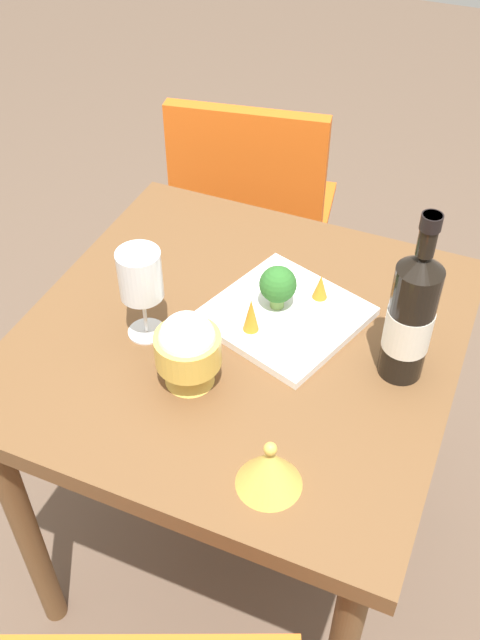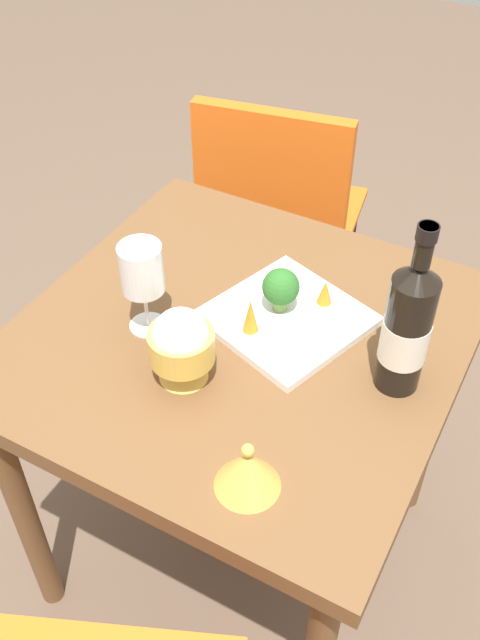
# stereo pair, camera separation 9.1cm
# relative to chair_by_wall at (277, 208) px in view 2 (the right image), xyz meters

# --- Properties ---
(ground_plane) EXTENTS (8.00, 8.00, 0.00)m
(ground_plane) POSITION_rel_chair_by_wall_xyz_m (-0.66, -0.25, -0.53)
(ground_plane) COLOR brown
(dining_table) EXTENTS (0.77, 0.77, 0.73)m
(dining_table) POSITION_rel_chair_by_wall_xyz_m (-0.66, -0.25, 0.10)
(dining_table) COLOR brown
(dining_table) RESTS_ON ground_plane
(chair_by_wall) EXTENTS (0.46, 0.46, 0.85)m
(chair_by_wall) POSITION_rel_chair_by_wall_xyz_m (0.00, 0.00, 0.00)
(chair_by_wall) COLOR orange
(chair_by_wall) RESTS_ON ground_plane
(wine_bottle) EXTENTS (0.08, 0.08, 0.32)m
(wine_bottle) POSITION_rel_chair_by_wall_xyz_m (-0.64, -0.53, 0.33)
(wine_bottle) COLOR black
(wine_bottle) RESTS_ON dining_table
(wine_glass) EXTENTS (0.08, 0.08, 0.18)m
(wine_glass) POSITION_rel_chair_by_wall_xyz_m (-0.73, -0.09, 0.33)
(wine_glass) COLOR white
(wine_glass) RESTS_ON dining_table
(rice_bowl) EXTENTS (0.11, 0.11, 0.14)m
(rice_bowl) POSITION_rel_chair_by_wall_xyz_m (-0.80, -0.21, 0.28)
(rice_bowl) COLOR gold
(rice_bowl) RESTS_ON dining_table
(rice_bowl_lid) EXTENTS (0.10, 0.10, 0.09)m
(rice_bowl_lid) POSITION_rel_chair_by_wall_xyz_m (-0.94, -0.41, 0.24)
(rice_bowl_lid) COLOR gold
(rice_bowl_lid) RESTS_ON dining_table
(serving_plate) EXTENTS (0.32, 0.32, 0.02)m
(serving_plate) POSITION_rel_chair_by_wall_xyz_m (-0.59, -0.31, 0.21)
(serving_plate) COLOR white
(serving_plate) RESTS_ON dining_table
(broccoli_floret) EXTENTS (0.07, 0.07, 0.09)m
(broccoli_floret) POSITION_rel_chair_by_wall_xyz_m (-0.58, -0.29, 0.27)
(broccoli_floret) COLOR #729E4C
(broccoli_floret) RESTS_ON serving_plate
(carrot_garnish_left) EXTENTS (0.03, 0.03, 0.07)m
(carrot_garnish_left) POSITION_rel_chair_by_wall_xyz_m (-0.66, -0.27, 0.25)
(carrot_garnish_left) COLOR orange
(carrot_garnish_left) RESTS_ON serving_plate
(carrot_garnish_right) EXTENTS (0.03, 0.03, 0.05)m
(carrot_garnish_right) POSITION_rel_chair_by_wall_xyz_m (-0.53, -0.35, 0.25)
(carrot_garnish_right) COLOR orange
(carrot_garnish_right) RESTS_ON serving_plate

